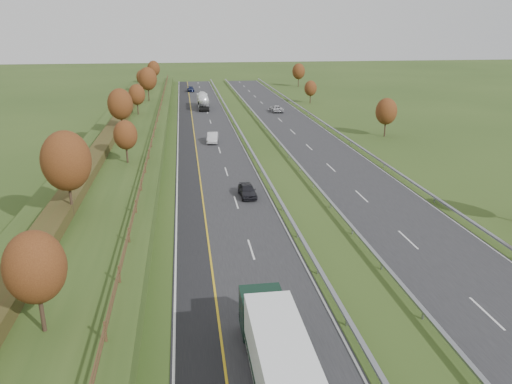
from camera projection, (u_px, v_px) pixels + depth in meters
The scene contains 18 objects.
ground at pixel (267, 155), 73.10m from camera, with size 400.00×400.00×0.00m, color #2D4518.
near_carriageway at pixel (211, 149), 76.70m from camera, with size 10.50×200.00×0.04m, color #242427.
far_carriageway at pixel (315, 145), 78.95m from camera, with size 10.50×200.00×0.04m, color #242427.
hard_shoulder at pixel (186, 150), 76.19m from camera, with size 3.00×200.00×0.04m, color black.
lane_markings at pixel (252, 148), 77.45m from camera, with size 26.75×200.00×0.01m.
embankment_left at pixel (124, 145), 74.63m from camera, with size 12.00×200.00×2.00m, color #2D4518.
hedge_left at pixel (109, 136), 73.87m from camera, with size 2.20×180.00×1.10m, color #3B3B18.
fence_left at pixel (153, 134), 74.31m from camera, with size 0.12×189.06×1.20m.
median_barrier_near at pixel (248, 144), 77.29m from camera, with size 0.32×200.00×0.71m.
median_barrier_far at pixel (280, 143), 77.99m from camera, with size 0.32×200.00×0.71m.
outer_barrier_far at pixel (351, 141), 79.55m from camera, with size 0.32×200.00×0.71m.
trees_left at pixel (121, 113), 69.82m from camera, with size 6.64×164.30×7.66m.
trees_far at pixel (341, 94), 106.85m from camera, with size 8.45×118.60×7.12m.
road_tanker at pixel (203, 100), 114.11m from camera, with size 2.40×11.22×3.46m.
car_dark_near at pixel (247, 190), 55.00m from camera, with size 1.71×4.26×1.45m, color black.
car_silver_mid at pixel (213, 137), 80.81m from camera, with size 1.67×4.79×1.58m, color silver.
car_small_far at pixel (191, 89), 143.96m from camera, with size 1.84×4.52×1.31m, color #141C41.
car_oncoming at pixel (276, 109), 109.72m from camera, with size 2.32×5.04×1.40m, color silver.
Camera 1 is at (-3.85, -15.10, 17.94)m, focal length 35.00 mm.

